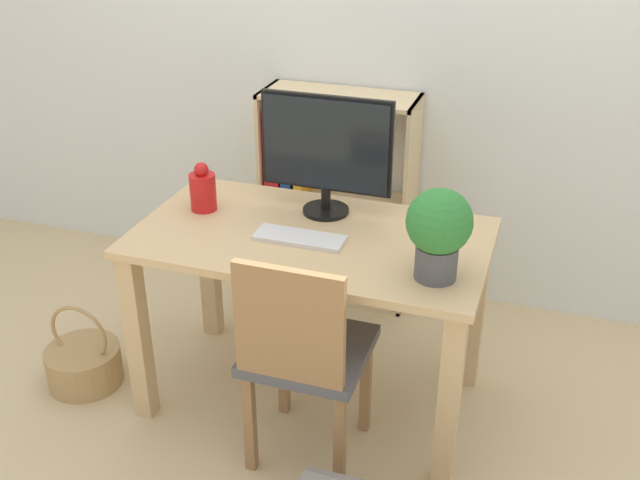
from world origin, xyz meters
TOP-DOWN VIEW (x-y plane):
  - ground_plane at (0.00, 0.00)m, footprint 10.00×10.00m
  - wall_back at (0.00, 0.99)m, footprint 8.00×0.05m
  - desk at (0.00, 0.00)m, footprint 1.27×0.71m
  - monitor at (-0.01, 0.19)m, footprint 0.50×0.18m
  - keyboard at (-0.02, -0.06)m, footprint 0.32×0.12m
  - vase at (-0.46, 0.07)m, footprint 0.10×0.10m
  - potted_plant at (0.48, -0.16)m, footprint 0.21×0.21m
  - chair at (0.09, -0.34)m, footprint 0.40×0.40m
  - bookshelf at (-0.28, 0.81)m, footprint 0.71×0.28m
  - basket at (-0.92, -0.21)m, footprint 0.30×0.30m

SIDE VIEW (x-z plane):
  - ground_plane at x=0.00m, z-range 0.00..0.00m
  - basket at x=-0.92m, z-range -0.09..0.27m
  - bookshelf at x=-0.28m, z-range -0.05..0.96m
  - chair at x=0.09m, z-range 0.04..0.90m
  - desk at x=0.00m, z-range 0.23..0.96m
  - keyboard at x=-0.02m, z-range 0.73..0.75m
  - vase at x=-0.46m, z-range 0.72..0.91m
  - potted_plant at x=0.48m, z-range 0.75..1.06m
  - monitor at x=-0.01m, z-range 0.76..1.22m
  - wall_back at x=0.00m, z-range 0.00..2.60m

